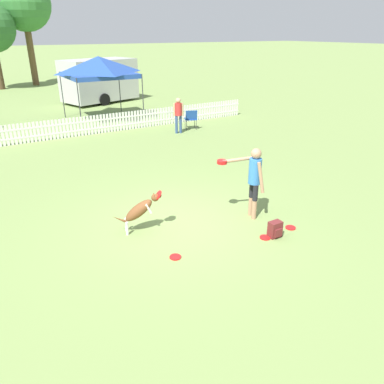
{
  "coord_description": "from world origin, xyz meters",
  "views": [
    {
      "loc": [
        -3.66,
        -6.55,
        4.01
      ],
      "look_at": [
        0.18,
        -0.18,
        0.79
      ],
      "focal_mm": 35.0,
      "sensor_mm": 36.0,
      "label": 1
    }
  ],
  "objects_px": {
    "leaping_dog": "(140,210)",
    "backpack_on_grass": "(275,229)",
    "frisbee_near_handler": "(175,257)",
    "frisbee_near_dog": "(265,238)",
    "frisbee_midfield": "(291,228)",
    "folding_chair_blue_left": "(191,118)",
    "equipment_trailer": "(99,80)",
    "handler_person": "(253,175)",
    "tree_left_grove": "(23,4)",
    "spectator_standing": "(178,112)",
    "canopy_tent_secondary": "(99,67)"
  },
  "relations": [
    {
      "from": "handler_person",
      "to": "frisbee_midfield",
      "type": "bearing_deg",
      "value": -139.2
    },
    {
      "from": "frisbee_near_handler",
      "to": "canopy_tent_secondary",
      "type": "height_order",
      "value": "canopy_tent_secondary"
    },
    {
      "from": "folding_chair_blue_left",
      "to": "frisbee_midfield",
      "type": "bearing_deg",
      "value": 93.95
    },
    {
      "from": "handler_person",
      "to": "backpack_on_grass",
      "type": "relative_size",
      "value": 4.74
    },
    {
      "from": "frisbee_midfield",
      "to": "spectator_standing",
      "type": "bearing_deg",
      "value": 77.13
    },
    {
      "from": "handler_person",
      "to": "tree_left_grove",
      "type": "xyz_separation_m",
      "value": [
        0.05,
        26.85,
        4.75
      ]
    },
    {
      "from": "leaping_dog",
      "to": "frisbee_midfield",
      "type": "height_order",
      "value": "leaping_dog"
    },
    {
      "from": "frisbee_near_dog",
      "to": "frisbee_near_handler",
      "type": "bearing_deg",
      "value": 170.54
    },
    {
      "from": "handler_person",
      "to": "canopy_tent_secondary",
      "type": "bearing_deg",
      "value": 13.59
    },
    {
      "from": "leaping_dog",
      "to": "frisbee_near_dog",
      "type": "distance_m",
      "value": 2.71
    },
    {
      "from": "backpack_on_grass",
      "to": "folding_chair_blue_left",
      "type": "height_order",
      "value": "folding_chair_blue_left"
    },
    {
      "from": "leaping_dog",
      "to": "backpack_on_grass",
      "type": "distance_m",
      "value": 2.88
    },
    {
      "from": "frisbee_near_dog",
      "to": "folding_chair_blue_left",
      "type": "height_order",
      "value": "folding_chair_blue_left"
    },
    {
      "from": "canopy_tent_secondary",
      "to": "leaping_dog",
      "type": "bearing_deg",
      "value": -104.88
    },
    {
      "from": "leaping_dog",
      "to": "folding_chair_blue_left",
      "type": "relative_size",
      "value": 1.27
    },
    {
      "from": "frisbee_midfield",
      "to": "equipment_trailer",
      "type": "height_order",
      "value": "equipment_trailer"
    },
    {
      "from": "frisbee_midfield",
      "to": "folding_chair_blue_left",
      "type": "bearing_deg",
      "value": 72.74
    },
    {
      "from": "frisbee_near_handler",
      "to": "frisbee_near_dog",
      "type": "relative_size",
      "value": 1.0
    },
    {
      "from": "handler_person",
      "to": "leaping_dog",
      "type": "height_order",
      "value": "handler_person"
    },
    {
      "from": "spectator_standing",
      "to": "tree_left_grove",
      "type": "xyz_separation_m",
      "value": [
        -2.32,
        19.19,
        4.92
      ]
    },
    {
      "from": "canopy_tent_secondary",
      "to": "spectator_standing",
      "type": "bearing_deg",
      "value": -66.1
    },
    {
      "from": "handler_person",
      "to": "leaping_dog",
      "type": "bearing_deg",
      "value": 90.22
    },
    {
      "from": "spectator_standing",
      "to": "tree_left_grove",
      "type": "relative_size",
      "value": 0.19
    },
    {
      "from": "handler_person",
      "to": "leaping_dog",
      "type": "xyz_separation_m",
      "value": [
        -2.46,
        0.7,
        -0.53
      ]
    },
    {
      "from": "handler_person",
      "to": "folding_chair_blue_left",
      "type": "bearing_deg",
      "value": -5.62
    },
    {
      "from": "frisbee_near_dog",
      "to": "spectator_standing",
      "type": "relative_size",
      "value": 0.15
    },
    {
      "from": "backpack_on_grass",
      "to": "equipment_trailer",
      "type": "bearing_deg",
      "value": 83.07
    },
    {
      "from": "frisbee_near_handler",
      "to": "equipment_trailer",
      "type": "height_order",
      "value": "equipment_trailer"
    },
    {
      "from": "frisbee_near_dog",
      "to": "equipment_trailer",
      "type": "bearing_deg",
      "value": 82.38
    },
    {
      "from": "backpack_on_grass",
      "to": "folding_chair_blue_left",
      "type": "distance_m",
      "value": 9.58
    },
    {
      "from": "frisbee_midfield",
      "to": "canopy_tent_secondary",
      "type": "distance_m",
      "value": 12.99
    },
    {
      "from": "equipment_trailer",
      "to": "leaping_dog",
      "type": "bearing_deg",
      "value": -122.23
    },
    {
      "from": "frisbee_near_dog",
      "to": "spectator_standing",
      "type": "distance_m",
      "value": 9.06
    },
    {
      "from": "frisbee_near_dog",
      "to": "handler_person",
      "type": "bearing_deg",
      "value": 69.17
    },
    {
      "from": "backpack_on_grass",
      "to": "frisbee_near_dog",
      "type": "bearing_deg",
      "value": 164.24
    },
    {
      "from": "canopy_tent_secondary",
      "to": "spectator_standing",
      "type": "relative_size",
      "value": 2.05
    },
    {
      "from": "canopy_tent_secondary",
      "to": "equipment_trailer",
      "type": "height_order",
      "value": "canopy_tent_secondary"
    },
    {
      "from": "leaping_dog",
      "to": "frisbee_near_handler",
      "type": "distance_m",
      "value": 1.4
    },
    {
      "from": "handler_person",
      "to": "canopy_tent_secondary",
      "type": "xyz_separation_m",
      "value": [
        0.51,
        11.86,
        1.42
      ]
    },
    {
      "from": "handler_person",
      "to": "spectator_standing",
      "type": "relative_size",
      "value": 1.13
    },
    {
      "from": "leaping_dog",
      "to": "frisbee_near_dog",
      "type": "bearing_deg",
      "value": 68.3
    },
    {
      "from": "spectator_standing",
      "to": "leaping_dog",
      "type": "bearing_deg",
      "value": 70.94
    },
    {
      "from": "frisbee_near_dog",
      "to": "tree_left_grove",
      "type": "relative_size",
      "value": 0.03
    },
    {
      "from": "frisbee_near_handler",
      "to": "folding_chair_blue_left",
      "type": "bearing_deg",
      "value": 57.38
    },
    {
      "from": "canopy_tent_secondary",
      "to": "tree_left_grove",
      "type": "distance_m",
      "value": 15.36
    },
    {
      "from": "handler_person",
      "to": "folding_chair_blue_left",
      "type": "xyz_separation_m",
      "value": [
        3.17,
        7.99,
        -0.54
      ]
    },
    {
      "from": "leaping_dog",
      "to": "backpack_on_grass",
      "type": "bearing_deg",
      "value": 69.93
    },
    {
      "from": "spectator_standing",
      "to": "equipment_trailer",
      "type": "xyz_separation_m",
      "value": [
        -0.36,
        9.02,
        0.43
      ]
    },
    {
      "from": "frisbee_near_handler",
      "to": "tree_left_grove",
      "type": "height_order",
      "value": "tree_left_grove"
    },
    {
      "from": "frisbee_midfield",
      "to": "handler_person",
      "type": "bearing_deg",
      "value": 114.75
    }
  ]
}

